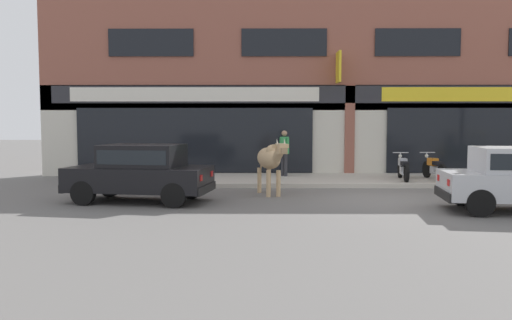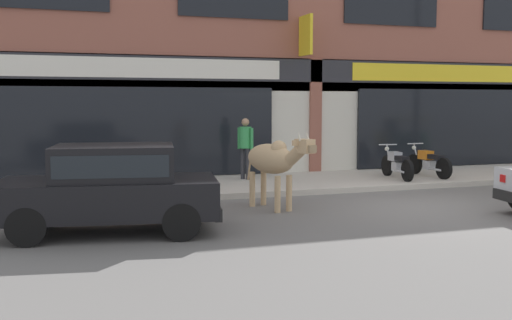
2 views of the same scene
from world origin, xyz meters
TOP-DOWN VIEW (x-y plane):
  - ground_plane at (0.00, 0.00)m, footprint 90.00×90.00m
  - sidewalk at (0.00, 3.88)m, footprint 19.00×3.37m
  - shop_building at (-0.00, 5.82)m, footprint 23.00×1.40m
  - cow at (-3.06, 0.76)m, footprint 0.96×2.09m
  - car_0 at (-6.35, -0.48)m, footprint 3.78×2.14m
  - motorcycle_0 at (1.38, 3.33)m, footprint 0.55×1.81m
  - motorcycle_1 at (2.42, 3.43)m, footprint 0.52×1.81m
  - pedestrian at (-2.48, 4.47)m, footprint 0.32×0.42m

SIDE VIEW (x-z plane):
  - ground_plane at x=0.00m, z-range 0.00..0.00m
  - sidewalk at x=0.00m, z-range 0.00..0.13m
  - motorcycle_0 at x=1.38m, z-range 0.08..0.96m
  - motorcycle_1 at x=2.42m, z-range 0.08..0.96m
  - car_0 at x=-6.35m, z-range 0.08..1.54m
  - cow at x=-3.06m, z-range 0.20..1.81m
  - pedestrian at x=-2.48m, z-range 0.32..1.92m
  - shop_building at x=0.00m, z-range -0.22..8.02m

